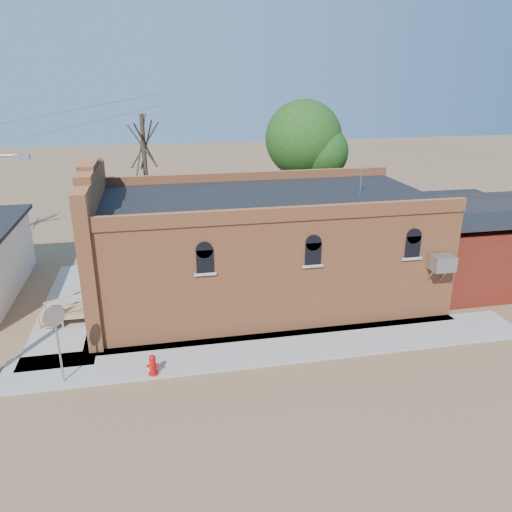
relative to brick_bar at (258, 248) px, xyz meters
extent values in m
plane|color=olive|center=(-1.64, -5.49, -2.34)|extent=(120.00, 120.00, 0.00)
cube|color=#9E9991|center=(-0.14, -4.59, -2.30)|extent=(19.00, 2.20, 0.08)
cube|color=#9E9991|center=(-7.94, 0.51, -2.30)|extent=(2.60, 10.00, 0.08)
cube|color=#CB6E3E|center=(0.36, 0.01, -0.09)|extent=(14.00, 7.00, 4.50)
cube|color=black|center=(0.36, 0.01, 2.21)|extent=(13.80, 6.80, 0.12)
cube|color=#CB6E3E|center=(-6.64, 0.01, 0.56)|extent=(0.50, 7.40, 5.80)
cube|color=navy|center=(-6.94, -1.19, 1.66)|extent=(0.08, 1.10, 1.56)
cube|color=#97979C|center=(6.46, -3.94, 0.26)|extent=(0.85, 0.65, 0.60)
cube|color=#571C0E|center=(9.86, 0.01, -0.74)|extent=(5.00, 6.00, 3.20)
cube|color=#97979C|center=(-7.94, -4.29, 4.81)|extent=(0.45, 0.22, 0.14)
cylinder|color=#403524|center=(-4.64, 7.51, 1.41)|extent=(0.24, 0.24, 7.50)
cylinder|color=#403524|center=(4.36, 8.01, 0.81)|extent=(0.28, 0.28, 6.30)
sphere|color=#194112|center=(4.36, 8.01, 3.61)|extent=(4.40, 4.40, 4.40)
cylinder|color=red|center=(-4.66, -5.49, -2.23)|extent=(0.40, 0.40, 0.06)
cylinder|color=red|center=(-4.66, -5.49, -1.93)|extent=(0.28, 0.28, 0.55)
sphere|color=red|center=(-4.66, -5.49, -1.64)|extent=(0.22, 0.22, 0.22)
cylinder|color=red|center=(-4.66, -5.63, -1.92)|extent=(0.13, 0.14, 0.10)
cylinder|color=red|center=(-4.80, -5.49, -1.92)|extent=(0.14, 0.13, 0.10)
cylinder|color=red|center=(-4.52, -5.49, -1.92)|extent=(0.14, 0.13, 0.10)
cylinder|color=#97979C|center=(-7.50, -5.31, -1.03)|extent=(0.08, 0.08, 2.45)
cylinder|color=#97979C|center=(-7.50, -5.33, 0.08)|extent=(0.63, 0.43, 0.74)
cylinder|color=red|center=(-7.50, -5.29, 0.08)|extent=(0.63, 0.43, 0.74)
cylinder|color=navy|center=(-6.94, -1.58, -1.81)|extent=(0.76, 0.76, 0.90)
camera|label=1|loc=(-4.17, -20.05, 7.07)|focal=35.00mm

